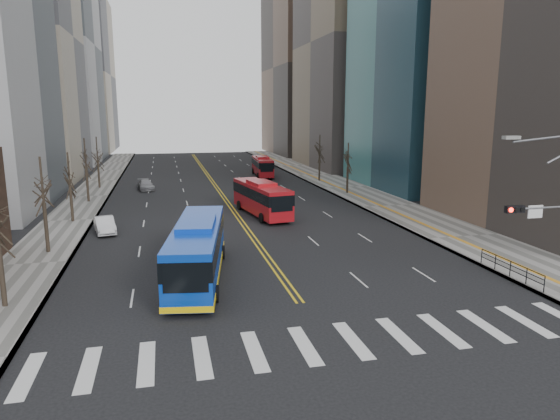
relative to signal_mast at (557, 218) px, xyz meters
name	(u,v)px	position (x,y,z in m)	size (l,w,h in m)	color
ground	(329,343)	(-13.77, -2.00, -4.86)	(220.00, 220.00, 0.00)	black
sidewalk_right	(344,187)	(3.73, 43.00, -4.78)	(7.00, 130.00, 0.15)	slate
sidewalk_left	(89,197)	(-30.27, 43.00, -4.78)	(5.00, 130.00, 0.15)	slate
crosswalk	(329,343)	(-13.77, -2.00, -4.85)	(26.70, 4.00, 0.01)	silver
centerline	(213,182)	(-13.77, 53.00, -4.85)	(0.55, 100.00, 0.01)	gold
office_towers	(202,31)	(-13.64, 66.51, 19.07)	(83.00, 134.00, 58.00)	#969699
signal_mast	(557,218)	(0.00, 0.00, 0.00)	(5.37, 0.37, 9.39)	slate
pedestrian_railing	(510,266)	(0.53, 4.00, -4.03)	(0.06, 6.06, 1.02)	black
street_trees	(164,165)	(-20.94, 32.55, 0.02)	(35.20, 47.20, 7.60)	black
blue_bus	(198,248)	(-19.06, 8.64, -2.85)	(4.88, 13.49, 3.82)	#0C3BB6
red_bus_near	(261,196)	(-11.25, 27.29, -2.88)	(4.32, 11.47, 3.55)	#AD1219
red_bus_far	(262,165)	(-5.04, 58.15, -3.01)	(3.12, 10.50, 3.31)	#AD1219
car_white	(105,225)	(-26.27, 22.86, -4.13)	(1.54, 4.41, 1.45)	silver
car_dark_mid	(260,184)	(-8.10, 44.57, -4.11)	(1.76, 4.37, 1.49)	black
car_silver	(146,185)	(-23.47, 47.40, -4.17)	(1.92, 4.71, 1.37)	gray
car_dark_far	(264,162)	(-1.58, 73.82, -4.22)	(2.10, 4.55, 1.26)	black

